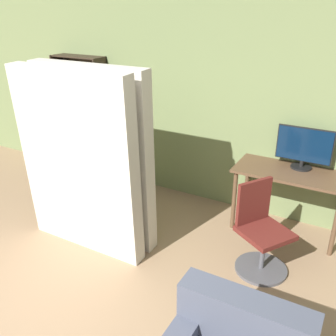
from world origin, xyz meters
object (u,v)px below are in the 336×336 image
at_px(office_chair, 261,236).
at_px(bookshelf, 80,120).
at_px(mattress_near, 79,165).
at_px(mattress_far, 95,157).
at_px(monitor, 304,147).

relative_size(office_chair, bookshelf, 0.51).
relative_size(office_chair, mattress_near, 0.47).
distance_m(bookshelf, mattress_far, 1.87).
relative_size(mattress_near, mattress_far, 1.00).
height_order(office_chair, bookshelf, bookshelf).
xyz_separation_m(monitor, bookshelf, (-3.26, 0.02, -0.17)).
relative_size(monitor, mattress_far, 0.31).
xyz_separation_m(office_chair, bookshelf, (-3.13, 0.99, 0.47)).
bearing_deg(bookshelf, office_chair, -17.52).
distance_m(monitor, mattress_far, 2.29).
bearing_deg(office_chair, monitor, 81.83).
bearing_deg(office_chair, mattress_far, -170.55).
distance_m(office_chair, mattress_near, 1.95).
relative_size(bookshelf, mattress_far, 0.93).
xyz_separation_m(monitor, mattress_far, (-1.91, -1.26, -0.04)).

